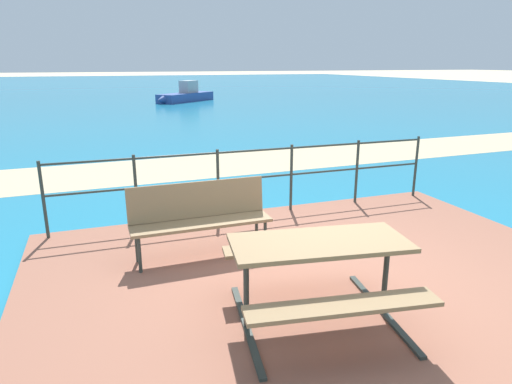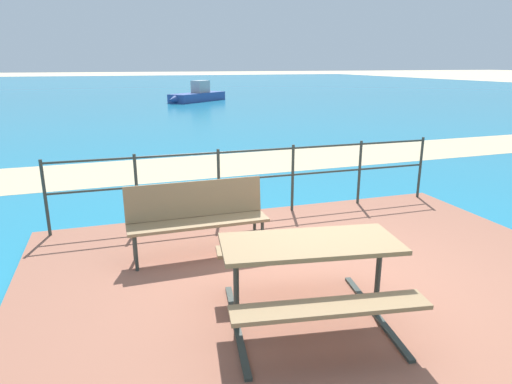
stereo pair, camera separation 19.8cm
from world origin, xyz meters
name	(u,v)px [view 1 (the left image)]	position (x,y,z in m)	size (l,w,h in m)	color
ground_plane	(331,287)	(0.00, 0.00, 0.00)	(240.00, 240.00, 0.00)	beige
patio_paving	(332,285)	(0.00, 0.00, 0.03)	(6.40, 5.20, 0.06)	#935B47
sea_water	(117,89)	(0.00, 40.00, 0.01)	(90.00, 90.00, 0.01)	teal
beach_strip	(201,166)	(0.00, 6.20, 0.01)	(54.00, 2.41, 0.01)	tan
picnic_table	(319,261)	(-0.49, -0.61, 0.65)	(1.72, 1.63, 0.78)	#8C704C
park_bench	(200,213)	(-1.15, 1.17, 0.60)	(1.66, 0.43, 0.89)	#8C704C
railing_fence	(256,173)	(0.00, 2.41, 0.71)	(5.94, 0.04, 1.05)	#2D3833
boat_near	(186,96)	(3.20, 24.17, 0.37)	(4.09, 3.72, 1.24)	#2D478C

